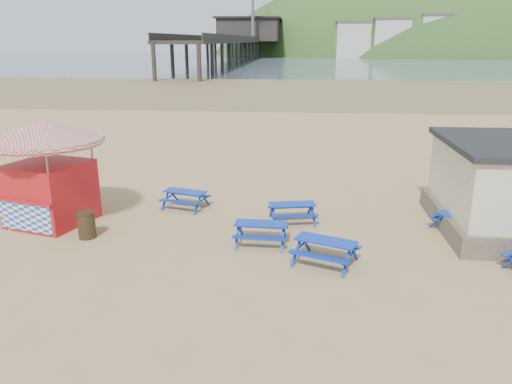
# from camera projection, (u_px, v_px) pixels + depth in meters

# --- Properties ---
(ground) EXTENTS (400.00, 400.00, 0.00)m
(ground) POSITION_uv_depth(u_px,v_px,m) (242.00, 232.00, 17.18)
(ground) COLOR tan
(ground) RESTS_ON ground
(wet_sand) EXTENTS (400.00, 400.00, 0.00)m
(wet_sand) POSITION_uv_depth(u_px,v_px,m) (287.00, 88.00, 69.59)
(wet_sand) COLOR olive
(wet_sand) RESTS_ON ground
(sea) EXTENTS (400.00, 400.00, 0.00)m
(sea) POSITION_uv_depth(u_px,v_px,m) (296.00, 59.00, 179.17)
(sea) COLOR #455662
(sea) RESTS_ON ground
(picnic_table_blue_a) EXTENTS (1.94, 1.72, 0.69)m
(picnic_table_blue_a) POSITION_uv_depth(u_px,v_px,m) (185.00, 199.00, 19.59)
(picnic_table_blue_a) COLOR #0931AF
(picnic_table_blue_a) RESTS_ON ground
(picnic_table_blue_b) EXTENTS (1.88, 1.63, 0.69)m
(picnic_table_blue_b) POSITION_uv_depth(u_px,v_px,m) (292.00, 213.00, 18.07)
(picnic_table_blue_b) COLOR #0931AF
(picnic_table_blue_b) RESTS_ON ground
(picnic_table_blue_c) EXTENTS (2.15, 1.98, 0.73)m
(picnic_table_blue_c) POSITION_uv_depth(u_px,v_px,m) (461.00, 221.00, 17.16)
(picnic_table_blue_c) COLOR #0931AF
(picnic_table_blue_c) RESTS_ON ground
(picnic_table_blue_d) EXTENTS (1.74, 1.43, 0.71)m
(picnic_table_blue_d) POSITION_uv_depth(u_px,v_px,m) (261.00, 233.00, 16.13)
(picnic_table_blue_d) COLOR #0931AF
(picnic_table_blue_d) RESTS_ON ground
(picnic_table_blue_e) EXTENTS (2.19, 2.01, 0.75)m
(picnic_table_blue_e) POSITION_uv_depth(u_px,v_px,m) (325.00, 252.00, 14.68)
(picnic_table_blue_e) COLOR #0931AF
(picnic_table_blue_e) RESTS_ON ground
(picnic_table_yellow) EXTENTS (2.13, 1.75, 0.87)m
(picnic_table_yellow) POSITION_uv_depth(u_px,v_px,m) (44.00, 211.00, 17.93)
(picnic_table_yellow) COLOR gold
(picnic_table_yellow) RESTS_ON ground
(ice_cream_kiosk) EXTENTS (5.19, 5.19, 3.75)m
(ice_cream_kiosk) POSITION_uv_depth(u_px,v_px,m) (46.00, 159.00, 17.44)
(ice_cream_kiosk) COLOR #B0131A
(ice_cream_kiosk) RESTS_ON ground
(litter_bin) EXTENTS (0.62, 0.62, 0.91)m
(litter_bin) POSITION_uv_depth(u_px,v_px,m) (87.00, 225.00, 16.57)
(litter_bin) COLOR #322616
(litter_bin) RESTS_ON ground
(pier) EXTENTS (24.00, 220.00, 39.29)m
(pier) POSITION_uv_depth(u_px,v_px,m) (248.00, 43.00, 186.93)
(pier) COLOR black
(pier) RESTS_ON ground
(headland_town) EXTENTS (264.00, 144.00, 108.00)m
(headland_town) POSITION_uv_depth(u_px,v_px,m) (491.00, 77.00, 231.42)
(headland_town) COLOR #2D4C1E
(headland_town) RESTS_ON ground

